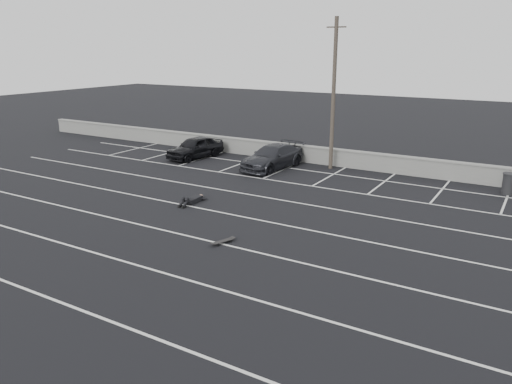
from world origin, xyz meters
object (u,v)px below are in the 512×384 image
Objects in this scene: car_left at (195,147)px; person at (195,197)px; car_right at (272,157)px; trash_bin at (509,184)px; utility_pole at (333,94)px; skateboard at (223,241)px.

person is at bearing -43.37° from car_left.
car_left is 5.74m from car_right.
car_left reaches higher than trash_bin.
car_left is at bearing -168.33° from utility_pole.
trash_bin is 0.47× the size of person.
utility_pole reaches higher than car_right.
person is (-12.58, -8.93, -0.32)m from trash_bin.
car_right reaches higher than skateboard.
person is 5.47m from skateboard.
person is at bearing -107.01° from utility_pole.
trash_bin is at bearing 13.11° from car_left.
car_left reaches higher than skateboard.
person is 2.59× the size of skateboard.
car_left is 9.68m from utility_pole.
skateboard is at bearing -44.38° from person.
skateboard is (4.07, -3.65, -0.14)m from person.
car_right is at bearing 88.49° from person.
skateboard is at bearing -124.08° from trash_bin.
utility_pole is at bearing 70.50° from person.
skateboard is (9.94, -11.32, -0.62)m from car_left.
utility_pole is 10.75m from person.
utility_pole is (8.77, 1.81, 3.68)m from car_left.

